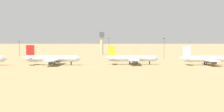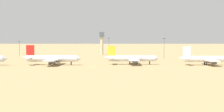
% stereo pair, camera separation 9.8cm
% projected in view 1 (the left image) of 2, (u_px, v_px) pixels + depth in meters
% --- Properties ---
extents(ground, '(4000.00, 4000.00, 0.00)m').
position_uv_depth(ground, '(93.00, 67.00, 243.27)').
color(ground, tan).
extents(ridge_west, '(289.82, 255.72, 117.58)m').
position_uv_depth(ridge_west, '(14.00, 25.00, 1300.81)').
color(ridge_west, slate).
rests_on(ridge_west, ground).
extents(ridge_center, '(428.12, 370.85, 98.12)m').
position_uv_depth(ridge_center, '(94.00, 28.00, 1339.75)').
color(ridge_center, slate).
rests_on(ridge_center, ground).
extents(ridge_east, '(401.74, 401.66, 120.89)m').
position_uv_depth(ridge_east, '(168.00, 25.00, 1436.57)').
color(ridge_east, slate).
rests_on(ridge_east, ground).
extents(parked_jet_red_2, '(41.54, 35.14, 13.72)m').
position_uv_depth(parked_jet_red_2, '(52.00, 59.00, 260.41)').
color(parked_jet_red_2, silver).
rests_on(parked_jet_red_2, ground).
extents(parked_jet_yellow_3, '(39.00, 32.82, 12.88)m').
position_uv_depth(parked_jet_yellow_3, '(131.00, 59.00, 265.81)').
color(parked_jet_yellow_3, silver).
rests_on(parked_jet_yellow_3, ground).
extents(parked_jet_white_4, '(39.27, 32.98, 12.98)m').
position_uv_depth(parked_jet_white_4, '(207.00, 59.00, 259.30)').
color(parked_jet_white_4, white).
rests_on(parked_jet_white_4, ground).
extents(control_tower, '(5.20, 5.20, 24.26)m').
position_uv_depth(control_tower, '(102.00, 41.00, 408.96)').
color(control_tower, '#C6B793').
rests_on(control_tower, ground).
extents(light_pole_west, '(1.80, 0.50, 14.60)m').
position_uv_depth(light_pole_west, '(19.00, 47.00, 388.96)').
color(light_pole_west, '#59595E').
rests_on(light_pole_west, ground).
extents(light_pole_mid, '(1.80, 0.50, 18.20)m').
position_uv_depth(light_pole_mid, '(164.00, 47.00, 333.05)').
color(light_pole_mid, '#59595E').
rests_on(light_pole_mid, ground).
extents(light_pole_east, '(1.80, 0.50, 18.18)m').
position_uv_depth(light_pole_east, '(109.00, 46.00, 369.99)').
color(light_pole_east, '#59595E').
rests_on(light_pole_east, ground).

